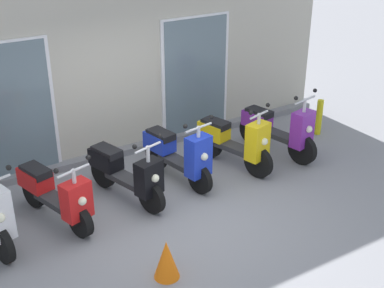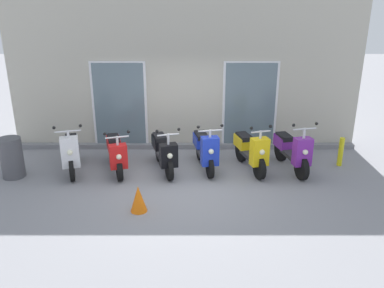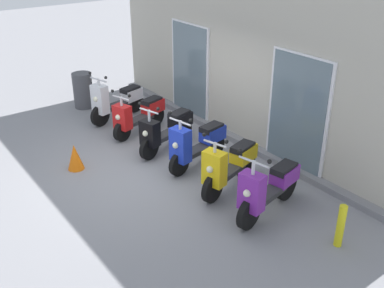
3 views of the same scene
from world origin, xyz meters
name	(u,v)px [view 1 (image 1 of 3)]	position (x,y,z in m)	size (l,w,h in m)	color
ground_plane	(178,213)	(0.00, 0.00, 0.00)	(40.00, 40.00, 0.00)	gray
storefront_facade	(104,46)	(0.00, 2.44, 1.96)	(9.00, 0.50, 4.05)	#B2AD9E
scooter_red	(55,194)	(-1.57, 0.75, 0.44)	(0.77, 1.56, 1.13)	black
scooter_black	(126,172)	(-0.47, 0.77, 0.46)	(0.75, 1.57, 1.18)	black
scooter_blue	(179,154)	(0.49, 0.84, 0.50)	(0.67, 1.55, 1.24)	black
scooter_yellow	(235,141)	(1.55, 0.77, 0.49)	(0.72, 1.57, 1.24)	black
scooter_purple	(278,129)	(2.50, 0.78, 0.48)	(0.70, 1.65, 1.30)	black
curb_bollard	(319,117)	(3.74, 1.04, 0.35)	(0.12, 0.12, 0.70)	yellow
traffic_cone	(166,259)	(-0.82, -1.15, 0.26)	(0.32, 0.32, 0.52)	orange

